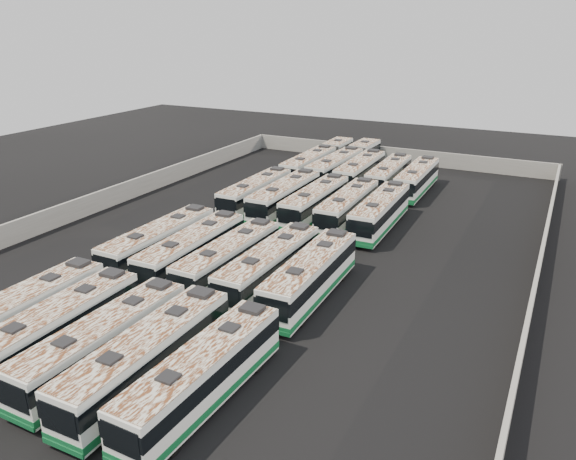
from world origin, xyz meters
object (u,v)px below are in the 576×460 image
Objects in this scene: bus_front_left at (55,329)px; bus_midback_far_left at (256,193)px; bus_front_right at (148,357)px; bus_midback_center at (315,202)px; bus_midback_left at (285,197)px; bus_back_far_left at (319,160)px; bus_back_far_right at (417,179)px; bus_midback_far_right at (380,212)px; bus_back_left at (345,163)px; bus_midfront_center at (228,259)px; bus_midback_right at (348,207)px; bus_back_right at (389,175)px; bus_back_center at (360,172)px; bus_midfront_far_left at (159,243)px; bus_midfront_left at (192,251)px; bus_front_far_left at (19,316)px; bus_midfront_right at (269,266)px; bus_midfront_far_right at (310,276)px; bus_front_far_right at (203,375)px; bus_front_center at (104,342)px.

bus_front_left is 1.02× the size of bus_midback_far_left.
bus_front_right is 31.06m from bus_midback_center.
bus_back_far_left is (-3.55, 17.24, -0.04)m from bus_midback_left.
bus_back_far_right is at bearing -13.53° from bus_back_far_left.
bus_back_left reaches higher than bus_midback_far_right.
bus_back_far_left reaches higher than bus_midfront_center.
bus_back_left reaches higher than bus_midback_center.
bus_back_far_left is (-10.82, 17.25, 0.02)m from bus_midback_right.
bus_back_right is at bearing 75.44° from bus_midback_center.
bus_midfront_center is at bearing -91.26° from bus_back_center.
bus_midback_far_left is at bearing -90.90° from bus_back_far_left.
bus_midfront_center is at bearing -1.02° from bus_midfront_far_left.
bus_midfront_far_left is 1.03× the size of bus_back_far_right.
bus_midback_far_left is 20.07m from bus_back_far_right.
bus_back_far_left is (-7.19, 17.29, 0.00)m from bus_midback_center.
bus_midfront_left is at bearing -88.95° from bus_back_left.
bus_back_far_left is at bearing 102.11° from bus_front_right.
bus_front_left is 0.65× the size of bus_back_far_left.
bus_midback_right is (7.31, 31.04, -0.03)m from bus_front_left.
bus_back_far_right reaches higher than bus_midfront_center.
bus_midfront_right is (10.73, 14.10, -0.01)m from bus_front_far_left.
bus_midfront_right reaches higher than bus_front_left.
bus_midback_center is (7.11, 30.83, -0.03)m from bus_front_far_left.
bus_front_right is at bearing -91.49° from bus_midback_right.
bus_midfront_right is at bearing -97.36° from bus_back_far_right.
bus_midback_far_left reaches higher than bus_back_right.
bus_back_center is at bearing 115.75° from bus_midback_far_right.
bus_midfront_center is 1.00× the size of bus_back_far_right.
bus_midfront_left is at bearing -124.36° from bus_midback_far_right.
bus_back_right is (3.72, 0.10, -0.07)m from bus_back_center.
bus_midfront_left is 1.01× the size of bus_midback_far_left.
bus_back_far_right is (-0.03, 30.92, -0.06)m from bus_midfront_far_right.
bus_midback_left reaches higher than bus_front_far_right.
bus_midback_left is 17.67m from bus_back_far_right.
bus_back_center reaches higher than bus_midfront_far_right.
bus_midback_left is 7.28m from bus_midback_right.
bus_midfront_far_left is 31.44m from bus_back_center.
bus_front_far_left reaches higher than bus_back_right.
bus_midback_far_right is (7.22, 16.66, 0.06)m from bus_midfront_center.
bus_midfront_right is at bearing -57.40° from bus_midback_far_left.
bus_back_left is (0.19, 17.55, -0.01)m from bus_midback_left.
bus_midfront_far_left is 3.56m from bus_midfront_left.
bus_midback_far_right is at bearing 69.50° from bus_front_left.
bus_front_right is at bearing -83.68° from bus_midback_center.
bus_midfront_far_right is (3.59, -0.17, 0.02)m from bus_midfront_right.
bus_back_center is (7.02, 44.84, 0.01)m from bus_front_far_left.
bus_front_left is 45.14m from bus_back_center.
bus_midfront_far_right is 1.00× the size of bus_back_center.
bus_front_center is 31.41m from bus_midback_far_right.
bus_back_center is at bearing 100.66° from bus_front_far_right.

